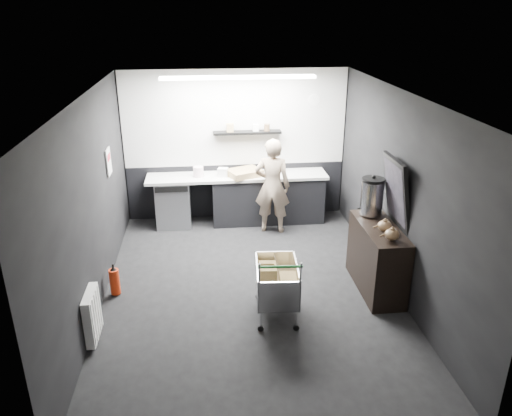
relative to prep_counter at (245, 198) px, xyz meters
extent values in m
plane|color=black|center=(-0.14, -2.42, -0.46)|extent=(5.50, 5.50, 0.00)
plane|color=white|center=(-0.14, -2.42, 2.24)|extent=(5.50, 5.50, 0.00)
plane|color=black|center=(-0.14, 0.33, 0.89)|extent=(5.50, 0.00, 5.50)
plane|color=black|center=(-0.14, -5.17, 0.89)|extent=(5.50, 0.00, 5.50)
plane|color=black|center=(-2.14, -2.42, 0.89)|extent=(0.00, 5.50, 5.50)
plane|color=black|center=(1.86, -2.42, 0.89)|extent=(0.00, 5.50, 5.50)
cube|color=silver|center=(-0.14, 0.31, 1.39)|extent=(3.95, 0.02, 1.70)
cube|color=black|center=(-0.14, 0.31, 0.04)|extent=(3.95, 0.02, 1.00)
cube|color=black|center=(0.06, 0.20, 1.16)|extent=(1.20, 0.22, 0.04)
cylinder|color=white|center=(1.26, 0.30, 1.69)|extent=(0.20, 0.03, 0.20)
cube|color=silver|center=(-2.12, -1.12, 1.09)|extent=(0.02, 0.30, 0.40)
cube|color=red|center=(-2.11, -1.12, 1.16)|extent=(0.02, 0.22, 0.10)
cube|color=white|center=(-2.08, -3.32, -0.11)|extent=(0.10, 0.50, 0.60)
cube|color=white|center=(-0.14, -0.57, 2.21)|extent=(2.40, 0.20, 0.04)
cube|color=black|center=(0.41, 0.00, -0.03)|extent=(2.00, 0.56, 0.85)
cube|color=silver|center=(-0.14, 0.00, 0.42)|extent=(3.20, 0.60, 0.05)
cube|color=#9EA0A5|center=(-1.29, 0.00, -0.03)|extent=(0.60, 0.58, 0.85)
cube|color=black|center=(-1.29, -0.30, 0.32)|extent=(0.56, 0.02, 0.10)
imported|color=beige|center=(0.43, -0.45, 0.37)|extent=(0.68, 0.53, 1.66)
cube|color=silver|center=(0.14, -3.01, -0.17)|extent=(0.57, 0.83, 0.02)
cube|color=silver|center=(-0.10, -3.01, 0.04)|extent=(0.08, 0.80, 0.42)
cube|color=silver|center=(0.39, -3.01, 0.04)|extent=(0.08, 0.80, 0.42)
cube|color=silver|center=(0.14, -3.40, 0.04)|extent=(0.52, 0.06, 0.42)
cube|color=silver|center=(0.14, -2.62, 0.04)|extent=(0.52, 0.06, 0.42)
cylinder|color=silver|center=(-0.07, -3.37, -0.30)|extent=(0.02, 0.02, 0.28)
cylinder|color=silver|center=(0.36, -3.37, -0.30)|extent=(0.02, 0.02, 0.28)
cylinder|color=silver|center=(-0.07, -2.65, -0.30)|extent=(0.02, 0.02, 0.28)
cylinder|color=silver|center=(0.36, -2.65, -0.30)|extent=(0.02, 0.02, 0.28)
cylinder|color=#268C3D|center=(0.14, -3.46, 0.48)|extent=(0.52, 0.07, 0.03)
cube|color=olive|center=(0.03, -2.91, 0.02)|extent=(0.24, 0.30, 0.36)
cube|color=olive|center=(0.28, -3.12, 0.00)|extent=(0.22, 0.28, 0.32)
cylinder|color=black|center=(-0.07, -3.37, -0.42)|extent=(0.08, 0.04, 0.08)
cylinder|color=black|center=(-0.07, -2.65, -0.42)|extent=(0.08, 0.04, 0.08)
cylinder|color=black|center=(0.36, -3.37, -0.42)|extent=(0.08, 0.04, 0.08)
cylinder|color=black|center=(0.36, -2.65, -0.42)|extent=(0.08, 0.04, 0.08)
cube|color=black|center=(1.61, -2.52, 0.01)|extent=(0.47, 1.26, 0.94)
cylinder|color=silver|center=(1.61, -2.10, 0.75)|extent=(0.31, 0.31, 0.48)
cylinder|color=black|center=(1.61, -2.10, 1.01)|extent=(0.31, 0.31, 0.04)
sphere|color=black|center=(1.61, -2.10, 1.05)|extent=(0.05, 0.05, 0.05)
ellipsoid|color=brown|center=(1.61, -2.68, 0.57)|extent=(0.19, 0.19, 0.15)
ellipsoid|color=brown|center=(1.61, -2.94, 0.57)|extent=(0.19, 0.19, 0.15)
cube|color=black|center=(1.80, -2.47, 0.96)|extent=(0.21, 0.73, 0.94)
cube|color=black|center=(1.78, -2.47, 0.96)|extent=(0.15, 0.63, 0.81)
cylinder|color=red|center=(-1.99, -2.32, -0.25)|extent=(0.14, 0.14, 0.36)
cone|color=black|center=(-1.99, -2.32, -0.05)|extent=(0.09, 0.09, 0.05)
cylinder|color=black|center=(-1.99, -2.32, -0.01)|extent=(0.03, 0.03, 0.05)
cube|color=#A38757|center=(-0.01, -0.05, 0.50)|extent=(0.68, 0.62, 0.11)
cylinder|color=silver|center=(-0.82, 0.00, 0.53)|extent=(0.18, 0.18, 0.18)
cube|color=white|center=(-0.39, -0.05, 0.52)|extent=(0.20, 0.17, 0.15)
camera|label=1|loc=(-0.69, -8.40, 3.25)|focal=35.00mm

